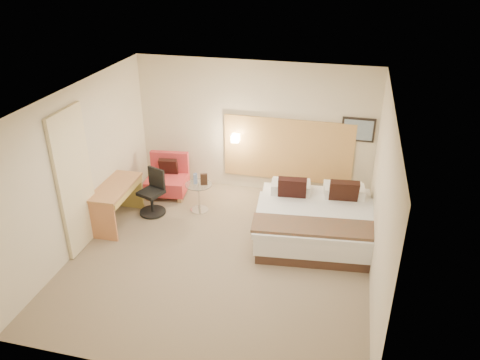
% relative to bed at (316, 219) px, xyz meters
% --- Properties ---
extents(floor, '(4.80, 5.00, 0.02)m').
position_rel_bed_xyz_m(floor, '(-1.46, -0.97, -0.34)').
color(floor, '#7D6B54').
rests_on(floor, ground).
extents(ceiling, '(4.80, 5.00, 0.02)m').
position_rel_bed_xyz_m(ceiling, '(-1.46, -0.97, 2.38)').
color(ceiling, white).
rests_on(ceiling, floor).
extents(wall_back, '(4.80, 0.02, 2.70)m').
position_rel_bed_xyz_m(wall_back, '(-1.46, 1.54, 1.02)').
color(wall_back, beige).
rests_on(wall_back, floor).
extents(wall_front, '(4.80, 0.02, 2.70)m').
position_rel_bed_xyz_m(wall_front, '(-1.46, -3.48, 1.02)').
color(wall_front, beige).
rests_on(wall_front, floor).
extents(wall_left, '(0.02, 5.00, 2.70)m').
position_rel_bed_xyz_m(wall_left, '(-3.87, -0.97, 1.02)').
color(wall_left, beige).
rests_on(wall_left, floor).
extents(wall_right, '(0.02, 5.00, 2.70)m').
position_rel_bed_xyz_m(wall_right, '(0.95, -0.97, 1.02)').
color(wall_right, beige).
rests_on(wall_right, floor).
extents(headboard_panel, '(2.60, 0.04, 1.30)m').
position_rel_bed_xyz_m(headboard_panel, '(-0.76, 1.50, 0.62)').
color(headboard_panel, tan).
rests_on(headboard_panel, wall_back).
extents(art_frame, '(0.62, 0.03, 0.47)m').
position_rel_bed_xyz_m(art_frame, '(0.56, 1.51, 1.17)').
color(art_frame, black).
rests_on(art_frame, wall_back).
extents(art_canvas, '(0.54, 0.01, 0.39)m').
position_rel_bed_xyz_m(art_canvas, '(0.56, 1.49, 1.17)').
color(art_canvas, slate).
rests_on(art_canvas, wall_back).
extents(lamp_arm, '(0.02, 0.12, 0.02)m').
position_rel_bed_xyz_m(lamp_arm, '(-1.81, 1.45, 0.82)').
color(lamp_arm, silver).
rests_on(lamp_arm, wall_back).
extents(lamp_shade, '(0.15, 0.15, 0.15)m').
position_rel_bed_xyz_m(lamp_shade, '(-1.81, 1.39, 0.82)').
color(lamp_shade, '#F7E5C0').
rests_on(lamp_shade, wall_back).
extents(curtain, '(0.06, 0.90, 2.42)m').
position_rel_bed_xyz_m(curtain, '(-3.82, -1.22, 0.89)').
color(curtain, beige).
rests_on(curtain, wall_left).
extents(bottle_a, '(0.08, 0.08, 0.20)m').
position_rel_bed_xyz_m(bottle_a, '(-2.34, 0.36, 0.34)').
color(bottle_a, '#839DCB').
rests_on(bottle_a, side_table).
extents(bottle_b, '(0.08, 0.08, 0.20)m').
position_rel_bed_xyz_m(bottle_b, '(-2.33, 0.38, 0.34)').
color(bottle_b, '#9BB2EF').
rests_on(bottle_b, side_table).
extents(menu_folder, '(0.14, 0.09, 0.22)m').
position_rel_bed_xyz_m(menu_folder, '(-2.16, 0.36, 0.35)').
color(menu_folder, '#321E14').
rests_on(menu_folder, side_table).
extents(bed, '(2.25, 2.21, 1.01)m').
position_rel_bed_xyz_m(bed, '(0.00, 0.00, 0.00)').
color(bed, '#422B21').
rests_on(bed, floor).
extents(lounge_chair, '(0.87, 0.78, 0.84)m').
position_rel_bed_xyz_m(lounge_chair, '(-3.11, 0.87, 0.01)').
color(lounge_chair, '#9A6A48').
rests_on(lounge_chair, floor).
extents(side_table, '(0.65, 0.65, 0.57)m').
position_rel_bed_xyz_m(side_table, '(-2.27, 0.35, -0.01)').
color(side_table, silver).
rests_on(side_table, floor).
extents(desk, '(0.60, 1.25, 0.77)m').
position_rel_bed_xyz_m(desk, '(-3.57, -0.43, 0.28)').
color(desk, '#AF7344').
rests_on(desk, floor).
extents(desk_chair, '(0.64, 0.64, 0.88)m').
position_rel_bed_xyz_m(desk_chair, '(-3.09, 0.07, 0.04)').
color(desk_chair, black).
rests_on(desk_chair, floor).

